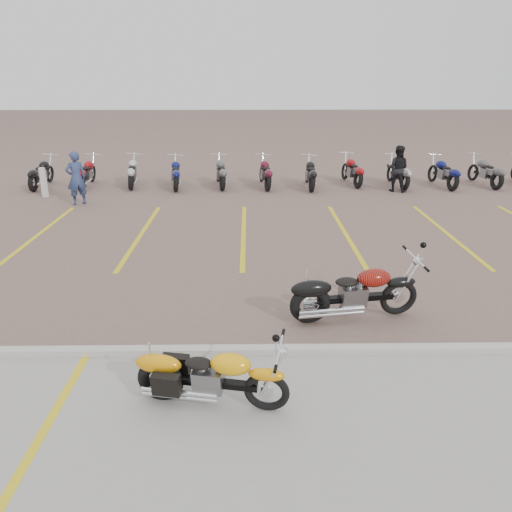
{
  "coord_description": "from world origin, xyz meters",
  "views": [
    {
      "loc": [
        0.15,
        -8.58,
        4.02
      ],
      "look_at": [
        0.28,
        0.27,
        0.75
      ],
      "focal_mm": 35.0,
      "sensor_mm": 36.0,
      "label": 1
    }
  ],
  "objects": [
    {
      "name": "flame_cruiser",
      "position": [
        1.88,
        -0.87,
        0.46
      ],
      "size": [
        2.26,
        0.52,
        0.93
      ],
      "rotation": [
        0.11,
        0.0,
        0.16
      ],
      "color": "black",
      "rests_on": "ground"
    },
    {
      "name": "ground",
      "position": [
        0.0,
        0.0,
        0.0
      ],
      "size": [
        100.0,
        100.0,
        0.0
      ],
      "primitive_type": "plane",
      "color": "#6E554F",
      "rests_on": "ground"
    },
    {
      "name": "bollard",
      "position": [
        -6.82,
        8.25,
        0.5
      ],
      "size": [
        0.18,
        0.18,
        1.0
      ],
      "primitive_type": "cube",
      "rotation": [
        0.0,
        0.0,
        -0.26
      ],
      "color": "silver",
      "rests_on": "ground"
    },
    {
      "name": "bg_bike_row",
      "position": [
        2.36,
        9.85,
        0.55
      ],
      "size": [
        20.56,
        2.03,
        1.1
      ],
      "color": "black",
      "rests_on": "ground"
    },
    {
      "name": "curb",
      "position": [
        0.0,
        -2.0,
        0.06
      ],
      "size": [
        60.0,
        0.18,
        0.12
      ],
      "primitive_type": "cube",
      "color": "#ADAAA3",
      "rests_on": "ground"
    },
    {
      "name": "yellow_cruiser",
      "position": [
        -0.37,
        -3.2,
        0.4
      ],
      "size": [
        1.96,
        0.5,
        0.81
      ],
      "rotation": [
        0.11,
        0.0,
        -0.19
      ],
      "color": "black",
      "rests_on": "ground"
    },
    {
      "name": "apron_stripe",
      "position": [
        -2.3,
        -4.5,
        0.01
      ],
      "size": [
        0.12,
        5.0,
        0.0
      ],
      "primitive_type": "cube",
      "color": "gold",
      "rests_on": "concrete_apron"
    },
    {
      "name": "parking_stripes",
      "position": [
        0.0,
        4.0,
        0.0
      ],
      "size": [
        38.0,
        5.5,
        0.01
      ],
      "primitive_type": null,
      "color": "gold",
      "rests_on": "ground"
    },
    {
      "name": "person_b",
      "position": [
        5.4,
        8.93,
        0.81
      ],
      "size": [
        0.97,
        0.89,
        1.62
      ],
      "primitive_type": "imported",
      "rotation": [
        0.0,
        0.0,
        2.71
      ],
      "color": "black",
      "rests_on": "ground"
    },
    {
      "name": "concrete_apron",
      "position": [
        0.0,
        -4.5,
        0.01
      ],
      "size": [
        60.0,
        5.0,
        0.01
      ],
      "primitive_type": "cube",
      "color": "#9E9B93",
      "rests_on": "ground"
    },
    {
      "name": "person_a",
      "position": [
        -5.34,
        7.2,
        0.85
      ],
      "size": [
        0.74,
        0.69,
        1.7
      ],
      "primitive_type": "imported",
      "rotation": [
        0.0,
        0.0,
        3.75
      ],
      "color": "navy",
      "rests_on": "ground"
    }
  ]
}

